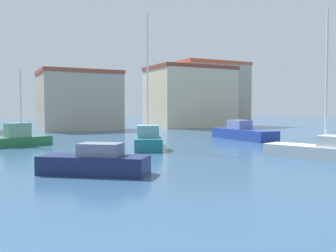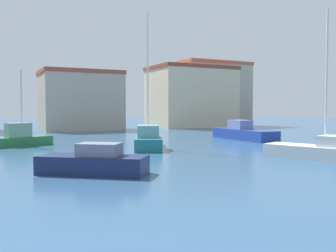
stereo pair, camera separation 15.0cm
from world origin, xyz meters
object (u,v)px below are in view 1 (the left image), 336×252
Objects in this scene: motorboat_blue_inner_mooring at (243,133)px; sailboat_white_far_left at (327,150)px; sailboat_green_far_right at (20,138)px; sailboat_teal_distant_north at (148,139)px; motorboat_navy_near_pier at (95,163)px.

sailboat_white_far_left is (-4.20, -12.87, -0.09)m from motorboat_blue_inner_mooring.
sailboat_green_far_right is 0.69× the size of sailboat_white_far_left.
sailboat_teal_distant_north is 11.89m from sailboat_white_far_left.
sailboat_green_far_right is 19.01m from motorboat_blue_inner_mooring.
motorboat_blue_inner_mooring is at bearing 15.53° from sailboat_teal_distant_north.
sailboat_white_far_left reaches higher than motorboat_blue_inner_mooring.
sailboat_teal_distant_north is (6.30, 8.60, 0.14)m from motorboat_navy_near_pier.
sailboat_teal_distant_north reaches higher than sailboat_green_far_right.
motorboat_navy_near_pier is (-17.14, -11.61, -0.08)m from motorboat_blue_inner_mooring.
sailboat_white_far_left reaches higher than motorboat_navy_near_pier.
sailboat_green_far_right reaches higher than motorboat_blue_inner_mooring.
motorboat_blue_inner_mooring is (18.83, -2.60, -0.06)m from sailboat_green_far_right.
sailboat_white_far_left is at bearing -56.01° from sailboat_teal_distant_north.
motorboat_navy_near_pier is at bearing -83.19° from sailboat_green_far_right.
motorboat_blue_inner_mooring is 1.60× the size of motorboat_navy_near_pier.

